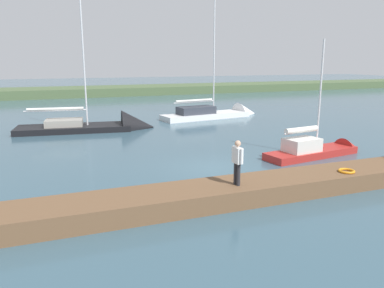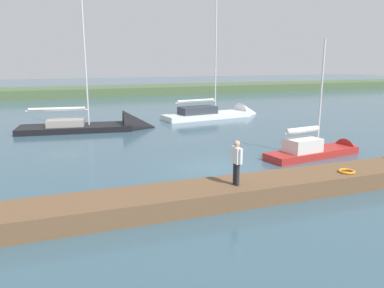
{
  "view_description": "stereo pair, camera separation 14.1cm",
  "coord_description": "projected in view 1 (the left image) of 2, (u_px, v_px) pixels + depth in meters",
  "views": [
    {
      "loc": [
        7.37,
        16.11,
        5.15
      ],
      "look_at": [
        1.42,
        0.53,
        1.45
      ],
      "focal_mm": 35.4,
      "sensor_mm": 36.0,
      "label": 1
    },
    {
      "loc": [
        7.24,
        16.16,
        5.15
      ],
      "look_at": [
        1.42,
        0.53,
        1.45
      ],
      "focal_mm": 35.4,
      "sensor_mm": 36.0,
      "label": 2
    }
  ],
  "objects": [
    {
      "name": "dock_pier",
      "position": [
        260.0,
        188.0,
        14.52
      ],
      "size": [
        20.98,
        2.01,
        0.69
      ],
      "primitive_type": "cube",
      "color": "brown",
      "rests_on": "ground_plane"
    },
    {
      "name": "far_shoreline",
      "position": [
        100.0,
        95.0,
        56.94
      ],
      "size": [
        180.0,
        8.0,
        2.4
      ],
      "primitive_type": "cube",
      "color": "#4C603D",
      "rests_on": "ground_plane"
    },
    {
      "name": "ground_plane",
      "position": [
        215.0,
        169.0,
        18.38
      ],
      "size": [
        200.0,
        200.0,
        0.0
      ],
      "primitive_type": "plane",
      "color": "#385666"
    },
    {
      "name": "sailboat_far_right",
      "position": [
        220.0,
        115.0,
        34.92
      ],
      "size": [
        9.99,
        3.68,
        11.35
      ],
      "rotation": [
        0.0,
        0.0,
        3.29
      ],
      "color": "white",
      "rests_on": "ground_plane"
    },
    {
      "name": "life_ring_buoy",
      "position": [
        347.0,
        171.0,
        15.39
      ],
      "size": [
        0.66,
        0.66,
        0.1
      ],
      "primitive_type": "torus",
      "color": "orange",
      "rests_on": "dock_pier"
    },
    {
      "name": "person_on_dock",
      "position": [
        237.0,
        160.0,
        13.63
      ],
      "size": [
        0.25,
        0.63,
        1.66
      ],
      "rotation": [
        0.0,
        0.0,
        0.06
      ],
      "color": "#28282D",
      "rests_on": "dock_pier"
    },
    {
      "name": "sailboat_inner_slip",
      "position": [
        321.0,
        152.0,
        21.0
      ],
      "size": [
        6.85,
        2.45,
        6.98
      ],
      "rotation": [
        0.0,
        0.0,
        3.29
      ],
      "color": "#B22823",
      "rests_on": "ground_plane"
    },
    {
      "name": "sailboat_far_left",
      "position": [
        106.0,
        128.0,
        28.58
      ],
      "size": [
        10.29,
        3.94,
        11.6
      ],
      "rotation": [
        0.0,
        0.0,
        3.02
      ],
      "color": "black",
      "rests_on": "ground_plane"
    }
  ]
}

